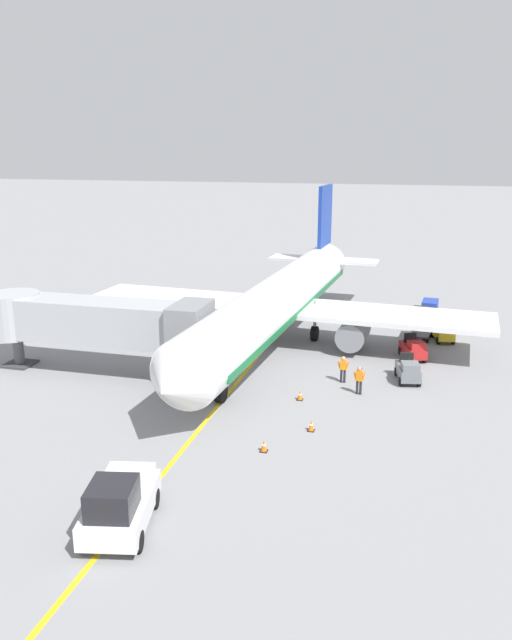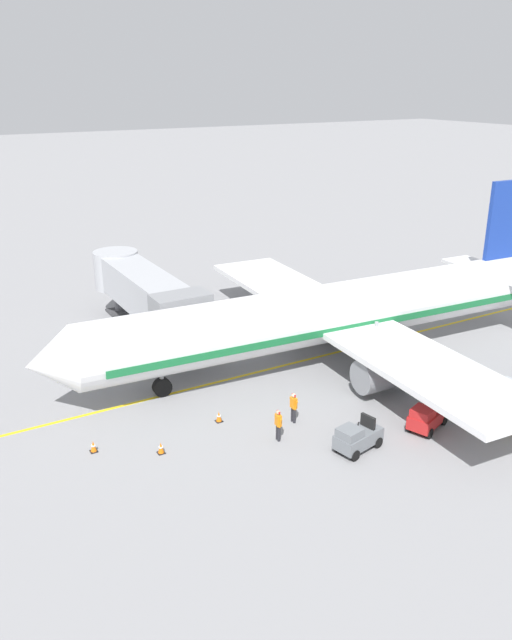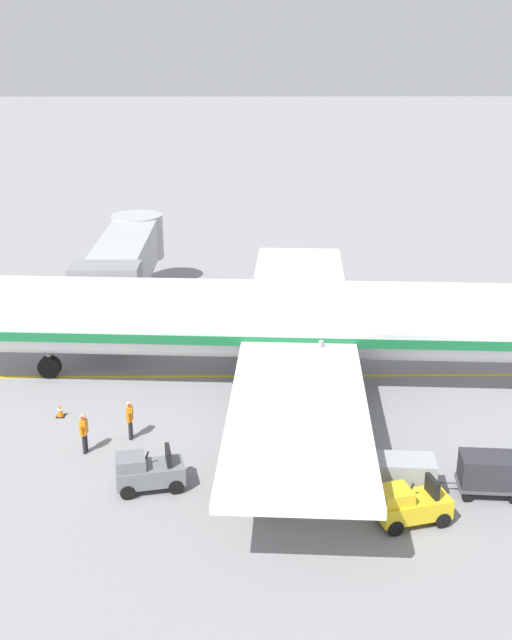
# 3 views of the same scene
# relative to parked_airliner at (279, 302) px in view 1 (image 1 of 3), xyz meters

# --- Properties ---
(ground_plane) EXTENTS (400.00, 400.00, 0.00)m
(ground_plane) POSITION_rel_parked_airliner_xyz_m (0.74, -1.17, -3.19)
(ground_plane) COLOR gray
(gate_lead_in_line) EXTENTS (0.24, 80.00, 0.01)m
(gate_lead_in_line) POSITION_rel_parked_airliner_xyz_m (0.74, -1.17, -3.18)
(gate_lead_in_line) COLOR gold
(gate_lead_in_line) RESTS_ON ground
(parked_airliner) EXTENTS (30.28, 37.34, 10.63)m
(parked_airliner) POSITION_rel_parked_airliner_xyz_m (0.00, 0.00, 0.00)
(parked_airliner) COLOR white
(parked_airliner) RESTS_ON ground
(jet_bridge) EXTENTS (14.86, 3.50, 4.98)m
(jet_bridge) POSITION_rel_parked_airliner_xyz_m (9.80, 8.92, 0.27)
(jet_bridge) COLOR #A8AAAF
(jet_bridge) RESTS_ON ground
(pushback_tractor) EXTENTS (3.06, 4.76, 2.40)m
(pushback_tractor) POSITION_rel_parked_airliner_xyz_m (0.63, 24.19, -2.09)
(pushback_tractor) COLOR silver
(pushback_tractor) RESTS_ON ground
(baggage_tug_lead) EXTENTS (1.82, 2.72, 1.62)m
(baggage_tug_lead) POSITION_rel_parked_airliner_xyz_m (-11.70, -3.85, -2.47)
(baggage_tug_lead) COLOR gold
(baggage_tug_lead) RESTS_ON ground
(baggage_tug_trailing) EXTENTS (2.01, 2.76, 1.62)m
(baggage_tug_trailing) POSITION_rel_parked_airliner_xyz_m (-9.64, 0.98, -2.47)
(baggage_tug_trailing) COLOR #B21E1E
(baggage_tug_trailing) RESTS_ON ground
(baggage_tug_spare) EXTENTS (1.71, 2.69, 1.62)m
(baggage_tug_spare) POSITION_rel_parked_airliner_xyz_m (-9.44, 5.41, -2.47)
(baggage_tug_spare) COLOR slate
(baggage_tug_spare) RESTS_ON ground
(baggage_cart_front) EXTENTS (1.49, 2.95, 1.58)m
(baggage_cart_front) POSITION_rel_parked_airliner_xyz_m (-10.13, -3.97, -2.24)
(baggage_cart_front) COLOR #4C4C51
(baggage_cart_front) RESTS_ON ground
(baggage_cart_second_in_train) EXTENTS (1.49, 2.95, 1.58)m
(baggage_cart_second_in_train) POSITION_rel_parked_airliner_xyz_m (-9.97, -7.05, -2.24)
(baggage_cart_second_in_train) COLOR #4C4C51
(baggage_cart_second_in_train) RESTS_ON ground
(baggage_cart_third_in_train) EXTENTS (1.49, 2.95, 1.58)m
(baggage_cart_third_in_train) POSITION_rel_parked_airliner_xyz_m (-10.73, -10.07, -2.24)
(baggage_cart_third_in_train) COLOR #4C4C51
(baggage_cart_third_in_train) RESTS_ON ground
(ground_crew_wing_walker) EXTENTS (0.73, 0.29, 1.69)m
(ground_crew_wing_walker) POSITION_rel_parked_airliner_xyz_m (-6.72, 8.26, -2.23)
(ground_crew_wing_walker) COLOR #232328
(ground_crew_wing_walker) RESTS_ON ground
(ground_crew_loader) EXTENTS (0.72, 0.24, 1.69)m
(ground_crew_loader) POSITION_rel_parked_airliner_xyz_m (-5.57, 6.59, -2.23)
(ground_crew_loader) COLOR #232328
(ground_crew_loader) RESTS_ON ground
(safety_cone_nose_left) EXTENTS (0.36, 0.36, 0.59)m
(safety_cone_nose_left) POSITION_rel_parked_airliner_xyz_m (-3.54, 9.99, -2.90)
(safety_cone_nose_left) COLOR black
(safety_cone_nose_left) RESTS_ON ground
(safety_cone_nose_right) EXTENTS (0.36, 0.36, 0.59)m
(safety_cone_nose_right) POSITION_rel_parked_airliner_xyz_m (-4.87, 13.84, -2.90)
(safety_cone_nose_right) COLOR black
(safety_cone_nose_right) RESTS_ON ground
(safety_cone_wing_tip) EXTENTS (0.36, 0.36, 0.59)m
(safety_cone_wing_tip) POSITION_rel_parked_airliner_xyz_m (-3.08, 16.65, -2.90)
(safety_cone_wing_tip) COLOR black
(safety_cone_wing_tip) RESTS_ON ground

